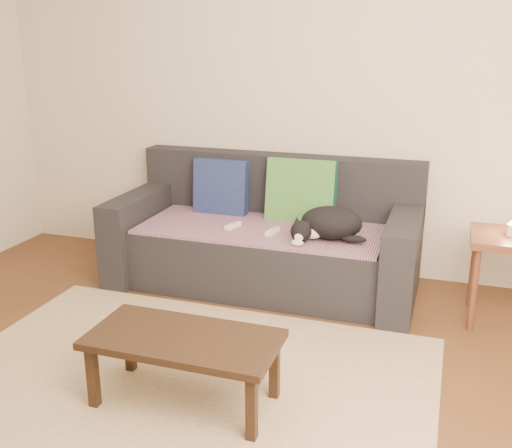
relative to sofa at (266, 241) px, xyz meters
name	(u,v)px	position (x,y,z in m)	size (l,w,h in m)	color
ground	(168,402)	(0.00, -1.57, -0.31)	(4.50, 4.50, 0.00)	brown
back_wall	(285,93)	(0.00, 0.43, 0.99)	(4.50, 0.04, 2.60)	beige
sofa	(266,241)	(0.00, 0.00, 0.00)	(2.10, 0.94, 0.87)	#232328
throw_blanket	(262,228)	(0.00, -0.09, 0.12)	(1.66, 0.74, 0.02)	#402B50
cushion_navy	(221,187)	(-0.40, 0.17, 0.32)	(0.40, 0.10, 0.40)	#111A4A
cushion_green	(301,194)	(0.20, 0.17, 0.32)	(0.49, 0.12, 0.49)	#0D5746
cat	(329,224)	(0.48, -0.19, 0.23)	(0.48, 0.39, 0.21)	black
wii_remote_a	(233,226)	(-0.18, -0.17, 0.15)	(0.15, 0.04, 0.03)	white
wii_remote_b	(273,232)	(0.11, -0.21, 0.15)	(0.15, 0.04, 0.03)	white
side_table	(509,251)	(1.57, -0.13, 0.15)	(0.45, 0.45, 0.56)	brown
candle	(512,229)	(1.57, -0.13, 0.29)	(0.06, 0.06, 0.09)	beige
rug	(181,384)	(0.00, -1.42, -0.30)	(2.50, 1.80, 0.01)	#C5B287
coffee_table	(184,345)	(0.09, -1.55, 0.00)	(0.89, 0.45, 0.36)	black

